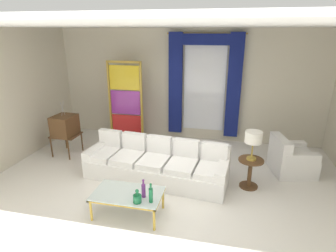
% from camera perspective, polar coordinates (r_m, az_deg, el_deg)
% --- Properties ---
extents(ground_plane, '(16.00, 16.00, 0.00)m').
position_cam_1_polar(ground_plane, '(5.44, -1.35, -13.67)').
color(ground_plane, white).
extents(wall_rear, '(8.00, 0.12, 3.00)m').
position_cam_1_polar(wall_rear, '(7.71, 4.11, 8.28)').
color(wall_rear, beige).
rests_on(wall_rear, ground).
extents(wall_left, '(0.12, 7.00, 3.00)m').
position_cam_1_polar(wall_left, '(7.09, -30.27, 4.75)').
color(wall_left, beige).
rests_on(wall_left, ground).
extents(ceiling_slab, '(8.00, 7.60, 0.04)m').
position_cam_1_polar(ceiling_slab, '(5.35, 0.58, 19.92)').
color(ceiling_slab, white).
extents(curtained_window, '(2.00, 0.17, 2.70)m').
position_cam_1_polar(curtained_window, '(7.45, 7.49, 9.67)').
color(curtained_window, white).
rests_on(curtained_window, ground).
extents(couch_white_long, '(2.99, 1.21, 0.86)m').
position_cam_1_polar(couch_white_long, '(5.84, -2.27, -7.77)').
color(couch_white_long, white).
rests_on(couch_white_long, ground).
extents(coffee_table, '(1.14, 0.66, 0.41)m').
position_cam_1_polar(coffee_table, '(4.76, -8.27, -13.81)').
color(coffee_table, silver).
rests_on(coffee_table, ground).
extents(bottle_blue_decanter, '(0.06, 0.06, 0.33)m').
position_cam_1_polar(bottle_blue_decanter, '(4.42, -3.54, -13.83)').
color(bottle_blue_decanter, '#196B3D').
rests_on(bottle_blue_decanter, coffee_table).
extents(bottle_crystal_tall, '(0.13, 0.13, 0.23)m').
position_cam_1_polar(bottle_crystal_tall, '(4.46, -6.31, -14.44)').
color(bottle_crystal_tall, '#196B3D').
rests_on(bottle_crystal_tall, coffee_table).
extents(bottle_amber_squat, '(0.06, 0.06, 0.32)m').
position_cam_1_polar(bottle_amber_squat, '(4.55, -5.04, -12.91)').
color(bottle_amber_squat, '#753384').
rests_on(bottle_amber_squat, coffee_table).
extents(vintage_tv, '(0.62, 0.63, 1.35)m').
position_cam_1_polar(vintage_tv, '(7.20, -20.42, -0.05)').
color(vintage_tv, brown).
rests_on(vintage_tv, ground).
extents(armchair_white, '(0.97, 0.96, 0.80)m').
position_cam_1_polar(armchair_white, '(6.59, 23.74, -6.39)').
color(armchair_white, white).
rests_on(armchair_white, ground).
extents(stained_glass_divider, '(0.95, 0.05, 2.20)m').
position_cam_1_polar(stained_glass_divider, '(7.56, -8.67, 4.45)').
color(stained_glass_divider, gold).
rests_on(stained_glass_divider, ground).
extents(peacock_figurine, '(0.44, 0.60, 0.50)m').
position_cam_1_polar(peacock_figurine, '(7.28, -7.33, -3.02)').
color(peacock_figurine, beige).
rests_on(peacock_figurine, ground).
extents(round_side_table, '(0.48, 0.48, 0.59)m').
position_cam_1_polar(round_side_table, '(5.70, 16.46, -8.76)').
color(round_side_table, brown).
rests_on(round_side_table, ground).
extents(table_lamp_brass, '(0.32, 0.32, 0.57)m').
position_cam_1_polar(table_lamp_brass, '(5.43, 17.12, -2.45)').
color(table_lamp_brass, '#B29338').
rests_on(table_lamp_brass, round_side_table).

